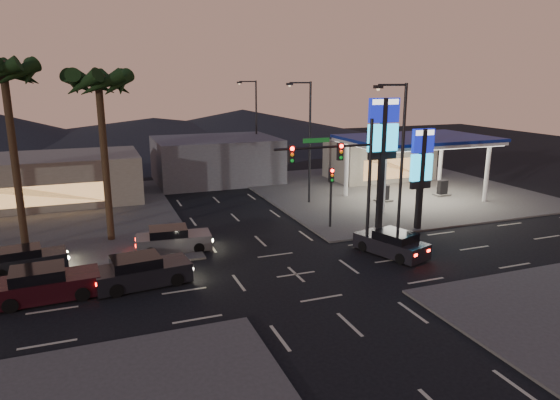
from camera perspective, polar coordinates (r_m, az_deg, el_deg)
name	(u,v)px	position (r m, az deg, el deg)	size (l,w,h in m)	color
ground	(296,274)	(27.11, 1.83, -8.49)	(140.00, 140.00, 0.00)	black
corner_lot_ne	(388,190)	(47.92, 12.22, 1.17)	(24.00, 24.00, 0.12)	#47443F
corner_lot_nw	(5,224)	(40.93, -28.92, -2.42)	(24.00, 24.00, 0.12)	#47443F
gas_station	(417,141)	(43.84, 15.39, 6.50)	(12.20, 8.20, 5.47)	silver
convenience_store	(379,160)	(52.76, 11.22, 4.51)	(10.00, 6.00, 4.00)	#726B5B
pylon_sign_tall	(383,138)	(34.15, 11.67, 6.98)	(2.20, 0.35, 9.00)	black
pylon_sign_short	(422,164)	(34.98, 15.88, 4.02)	(1.60, 0.35, 7.00)	black
traffic_signal_mast	(344,168)	(28.94, 7.29, 3.63)	(6.10, 0.39, 8.00)	black
pedestal_signal	(331,188)	(34.52, 5.86, 1.42)	(0.32, 0.39, 4.30)	black
streetlight_near	(399,159)	(29.58, 13.44, 4.55)	(2.14, 0.25, 10.00)	black
streetlight_mid	(308,136)	(40.88, 3.17, 7.37)	(2.14, 0.25, 10.00)	black
streetlight_far	(254,122)	(53.92, -2.93, 8.93)	(2.14, 0.25, 10.00)	black
palm_a	(99,92)	(32.65, -19.97, 11.50)	(4.41, 4.41, 10.86)	black
palm_b	(5,83)	(32.91, -28.94, 11.59)	(4.41, 4.41, 11.46)	black
building_far_west	(39,180)	(46.09, -25.79, 2.06)	(16.00, 8.00, 4.00)	#726B5B
building_far_mid	(216,160)	(51.15, -7.32, 4.60)	(12.00, 9.00, 4.40)	#4C4C51
hill_right	(243,124)	(87.07, -4.27, 8.64)	(50.00, 50.00, 5.00)	black
hill_center	(154,130)	(84.10, -14.19, 7.74)	(60.00, 60.00, 4.00)	black
car_lane_a_front	(141,272)	(26.47, -15.55, -7.89)	(4.96, 2.47, 1.57)	black
car_lane_a_mid	(45,284)	(26.48, -25.29, -8.71)	(5.01, 2.32, 1.60)	black
car_lane_b_front	(173,240)	(31.12, -12.18, -4.47)	(4.69, 2.24, 1.49)	#575759
car_lane_b_mid	(26,260)	(30.70, -27.02, -6.11)	(4.24, 2.14, 1.34)	black
suv_station	(392,244)	(30.49, 12.67, -4.90)	(3.14, 4.75, 1.47)	black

